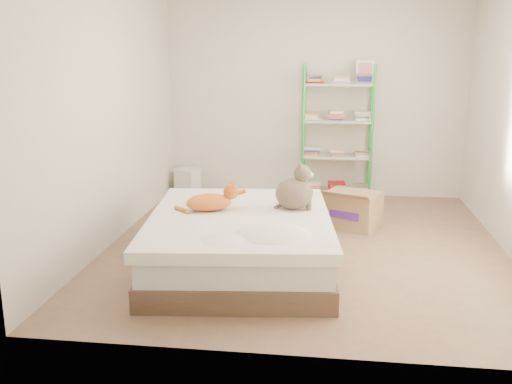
% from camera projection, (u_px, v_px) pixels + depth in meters
% --- Properties ---
extents(room, '(3.81, 4.21, 2.61)m').
position_uv_depth(room, '(308.00, 112.00, 5.28)').
color(room, '#8D6D50').
rests_on(room, ground).
extents(bed, '(1.72, 2.06, 0.49)m').
position_uv_depth(bed, '(240.00, 242.00, 4.93)').
color(bed, brown).
rests_on(bed, ground).
extents(orange_cat, '(0.53, 0.41, 0.19)m').
position_uv_depth(orange_cat, '(209.00, 200.00, 4.99)').
color(orange_cat, '#D6642E').
rests_on(orange_cat, bed).
extents(grey_cat, '(0.39, 0.34, 0.41)m').
position_uv_depth(grey_cat, '(294.00, 187.00, 5.01)').
color(grey_cat, brown).
rests_on(grey_cat, bed).
extents(shelf_unit, '(0.88, 0.36, 1.74)m').
position_uv_depth(shelf_unit, '(338.00, 135.00, 7.16)').
color(shelf_unit, green).
rests_on(shelf_unit, ground).
extents(cardboard_box, '(0.68, 0.70, 0.44)m').
position_uv_depth(cardboard_box, '(352.00, 210.00, 6.13)').
color(cardboard_box, '#93784B').
rests_on(cardboard_box, ground).
extents(white_bin, '(0.37, 0.35, 0.34)m').
position_uv_depth(white_bin, '(187.00, 181.00, 7.53)').
color(white_bin, silver).
rests_on(white_bin, ground).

